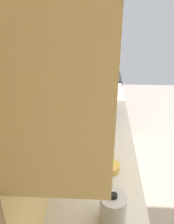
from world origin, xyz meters
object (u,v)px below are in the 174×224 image
object	(u,v)px
kettle	(113,208)
oven_range	(99,100)
microwave	(97,100)
bowl	(110,167)

from	to	relation	value
kettle	oven_range	bearing A→B (deg)	1.87
microwave	kettle	bearing A→B (deg)	-174.84
microwave	kettle	size ratio (longest dim) A/B	2.40
oven_range	kettle	distance (m)	2.63
bowl	kettle	xyz separation A→B (m)	(-0.42, -0.00, 0.06)
microwave	bowl	size ratio (longest dim) A/B	3.59
oven_range	microwave	xyz separation A→B (m)	(-1.28, 0.03, 0.59)
microwave	bowl	distance (m)	0.89
microwave	kettle	xyz separation A→B (m)	(-1.30, -0.12, -0.08)
oven_range	bowl	bearing A→B (deg)	-177.77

